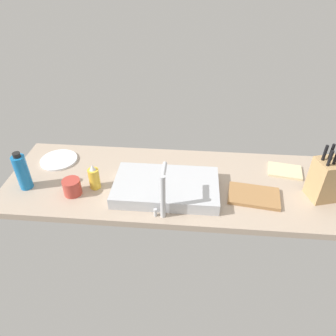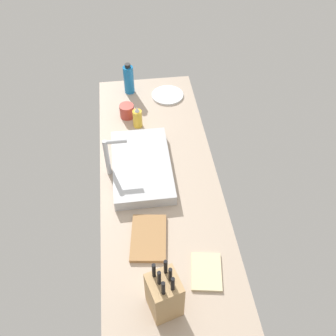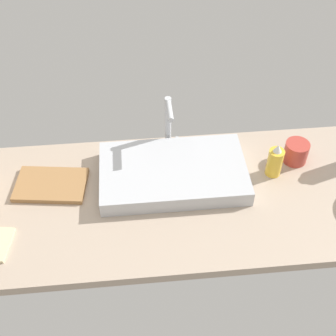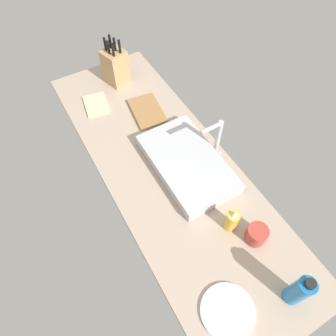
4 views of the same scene
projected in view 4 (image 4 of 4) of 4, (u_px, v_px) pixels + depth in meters
countertop_slab at (166, 167)px, 150.56cm from camera, size 180.25×61.17×3.50cm
sink_basin at (187, 163)px, 146.12cm from camera, size 51.37×30.19×6.00cm
faucet at (217, 137)px, 142.02cm from camera, size 5.50×12.02×22.92cm
knife_block at (115, 67)px, 175.53cm from camera, size 14.67×14.37×28.62cm
cutting_board at (147, 111)px, 168.98cm from camera, size 26.32×18.90×1.80cm
soap_bottle at (232, 220)px, 125.93cm from camera, size 5.53×5.53×13.68cm
water_bottle at (299, 291)px, 106.73cm from camera, size 6.53×6.53×20.61cm
dinner_plate at (228, 311)px, 111.08cm from camera, size 20.57×20.57×1.20cm
dish_towel at (96, 104)px, 172.40cm from camera, size 19.32×15.43×1.20cm
coffee_mug at (256, 234)px, 124.38cm from camera, size 8.77×8.77×8.12cm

